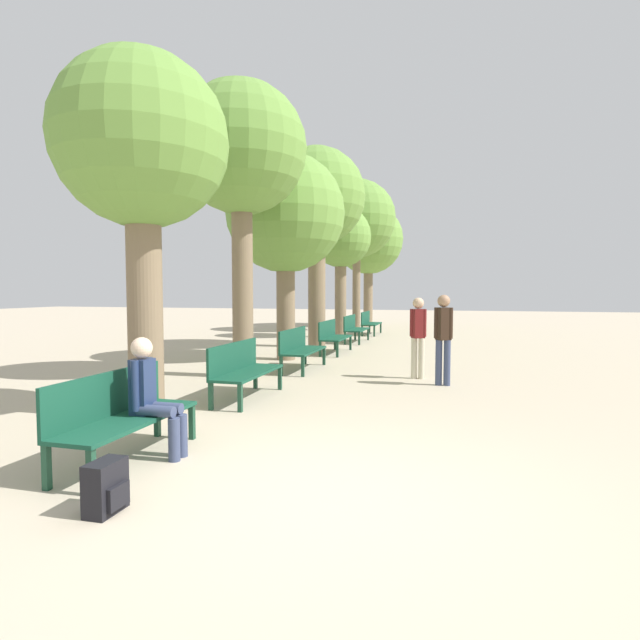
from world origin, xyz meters
TOP-DOWN VIEW (x-y plane):
  - ground_plane at (0.00, 0.00)m, footprint 80.00×80.00m
  - bench_row_0 at (-2.18, 0.30)m, footprint 0.55×1.75m
  - bench_row_1 at (-2.18, 3.30)m, footprint 0.55×1.75m
  - bench_row_2 at (-2.18, 6.30)m, footprint 0.55×1.75m
  - bench_row_3 at (-2.18, 9.30)m, footprint 0.55×1.75m
  - bench_row_4 at (-2.18, 12.30)m, footprint 0.55×1.75m
  - bench_row_5 at (-2.18, 15.30)m, footprint 0.55×1.75m
  - tree_row_0 at (-3.00, 1.95)m, footprint 2.33×2.33m
  - tree_row_1 at (-3.00, 5.18)m, footprint 2.57×2.57m
  - tree_row_2 at (-3.00, 7.77)m, footprint 2.94×2.94m
  - tree_row_3 at (-3.00, 10.64)m, footprint 2.94×2.94m
  - tree_row_4 at (-3.00, 13.87)m, footprint 2.23×2.23m
  - tree_row_5 at (-3.00, 16.88)m, footprint 3.28×3.28m
  - tree_row_6 at (-3.00, 19.80)m, footprint 3.31×3.31m
  - person_seated at (-1.93, 0.49)m, footprint 0.58×0.33m
  - backpack at (-1.50, -0.77)m, footprint 0.23×0.33m
  - pedestrian_near at (0.39, 5.89)m, footprint 0.32×0.27m
  - pedestrian_mid at (0.89, 5.30)m, footprint 0.33×0.29m

SIDE VIEW (x-z plane):
  - ground_plane at x=0.00m, z-range 0.00..0.00m
  - backpack at x=-1.50m, z-range 0.00..0.41m
  - bench_row_0 at x=-2.18m, z-range 0.06..0.96m
  - bench_row_1 at x=-2.18m, z-range 0.06..0.96m
  - bench_row_2 at x=-2.18m, z-range 0.06..0.96m
  - bench_row_3 at x=-2.18m, z-range 0.06..0.96m
  - bench_row_4 at x=-2.18m, z-range 0.06..0.96m
  - bench_row_5 at x=-2.18m, z-range 0.06..0.96m
  - person_seated at x=-1.93m, z-range 0.04..1.29m
  - pedestrian_near at x=0.39m, z-range 0.12..1.71m
  - pedestrian_mid at x=0.89m, z-range 0.12..1.77m
  - tree_row_4 at x=-3.00m, z-range 1.19..5.99m
  - tree_row_2 at x=-3.00m, z-range 1.03..6.15m
  - tree_row_0 at x=-3.00m, z-range 1.18..6.08m
  - tree_row_6 at x=-3.00m, z-range 1.21..7.03m
  - tree_row_1 at x=-3.00m, z-range 1.52..7.32m
  - tree_row_3 at x=-3.00m, z-range 1.44..7.47m
  - tree_row_5 at x=-3.00m, z-range 1.52..7.91m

